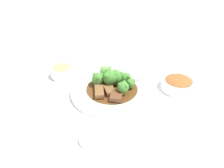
{
  "coord_description": "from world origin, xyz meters",
  "views": [
    {
      "loc": [
        -0.58,
        0.24,
        0.46
      ],
      "look_at": [
        0.0,
        0.0,
        0.03
      ],
      "focal_mm": 35.0,
      "sensor_mm": 36.0,
      "label": 1
    }
  ],
  "objects_px": {
    "main_plate": "(112,90)",
    "broccoli_floret_1": "(106,72)",
    "broccoli_floret_0": "(117,77)",
    "broccoli_floret_2": "(126,78)",
    "broccoli_floret_5": "(123,87)",
    "broccoli_floret_6": "(109,77)",
    "sauce_dish": "(94,137)",
    "side_bowl_kimchi": "(178,83)",
    "beef_strip_0": "(109,90)",
    "broccoli_floret_3": "(131,83)",
    "side_bowl_appetizer": "(63,71)",
    "serving_spoon": "(134,80)",
    "beef_strip_1": "(99,91)",
    "broccoli_floret_4": "(98,78)"
  },
  "relations": [
    {
      "from": "broccoli_floret_6",
      "to": "side_bowl_appetizer",
      "type": "height_order",
      "value": "broccoli_floret_6"
    },
    {
      "from": "beef_strip_0",
      "to": "broccoli_floret_3",
      "type": "relative_size",
      "value": 1.42
    },
    {
      "from": "beef_strip_1",
      "to": "broccoli_floret_6",
      "type": "xyz_separation_m",
      "value": [
        0.03,
        -0.05,
        0.03
      ]
    },
    {
      "from": "broccoli_floret_1",
      "to": "side_bowl_appetizer",
      "type": "height_order",
      "value": "broccoli_floret_1"
    },
    {
      "from": "main_plate",
      "to": "broccoli_floret_2",
      "type": "bearing_deg",
      "value": -95.09
    },
    {
      "from": "broccoli_floret_5",
      "to": "broccoli_floret_6",
      "type": "height_order",
      "value": "broccoli_floret_6"
    },
    {
      "from": "side_bowl_kimchi",
      "to": "side_bowl_appetizer",
      "type": "xyz_separation_m",
      "value": [
        0.24,
        0.37,
        0.0
      ]
    },
    {
      "from": "beef_strip_0",
      "to": "broccoli_floret_6",
      "type": "relative_size",
      "value": 0.9
    },
    {
      "from": "main_plate",
      "to": "side_bowl_appetizer",
      "type": "bearing_deg",
      "value": 38.76
    },
    {
      "from": "broccoli_floret_5",
      "to": "sauce_dish",
      "type": "relative_size",
      "value": 0.57
    },
    {
      "from": "broccoli_floret_3",
      "to": "serving_spoon",
      "type": "xyz_separation_m",
      "value": [
        0.03,
        -0.03,
        -0.02
      ]
    },
    {
      "from": "side_bowl_appetizer",
      "to": "sauce_dish",
      "type": "bearing_deg",
      "value": -178.66
    },
    {
      "from": "side_bowl_appetizer",
      "to": "beef_strip_0",
      "type": "bearing_deg",
      "value": -147.89
    },
    {
      "from": "main_plate",
      "to": "broccoli_floret_3",
      "type": "height_order",
      "value": "broccoli_floret_3"
    },
    {
      "from": "side_bowl_kimchi",
      "to": "sauce_dish",
      "type": "bearing_deg",
      "value": 107.85
    },
    {
      "from": "side_bowl_kimchi",
      "to": "broccoli_floret_1",
      "type": "bearing_deg",
      "value": 59.32
    },
    {
      "from": "broccoli_floret_3",
      "to": "broccoli_floret_5",
      "type": "relative_size",
      "value": 0.8
    },
    {
      "from": "broccoli_floret_0",
      "to": "serving_spoon",
      "type": "height_order",
      "value": "broccoli_floret_0"
    },
    {
      "from": "serving_spoon",
      "to": "sauce_dish",
      "type": "height_order",
      "value": "serving_spoon"
    },
    {
      "from": "broccoli_floret_2",
      "to": "serving_spoon",
      "type": "relative_size",
      "value": 0.24
    },
    {
      "from": "main_plate",
      "to": "broccoli_floret_6",
      "type": "bearing_deg",
      "value": 10.6
    },
    {
      "from": "broccoli_floret_2",
      "to": "side_bowl_appetizer",
      "type": "height_order",
      "value": "broccoli_floret_2"
    },
    {
      "from": "serving_spoon",
      "to": "broccoli_floret_2",
      "type": "bearing_deg",
      "value": 109.96
    },
    {
      "from": "broccoli_floret_1",
      "to": "sauce_dish",
      "type": "relative_size",
      "value": 0.61
    },
    {
      "from": "serving_spoon",
      "to": "side_bowl_appetizer",
      "type": "distance_m",
      "value": 0.28
    },
    {
      "from": "broccoli_floret_1",
      "to": "beef_strip_0",
      "type": "bearing_deg",
      "value": 166.38
    },
    {
      "from": "beef_strip_1",
      "to": "side_bowl_kimchi",
      "type": "distance_m",
      "value": 0.29
    },
    {
      "from": "beef_strip_0",
      "to": "side_bowl_appetizer",
      "type": "distance_m",
      "value": 0.23
    },
    {
      "from": "side_bowl_appetizer",
      "to": "sauce_dish",
      "type": "height_order",
      "value": "side_bowl_appetizer"
    },
    {
      "from": "main_plate",
      "to": "side_bowl_appetizer",
      "type": "relative_size",
      "value": 3.06
    },
    {
      "from": "main_plate",
      "to": "broccoli_floret_1",
      "type": "distance_m",
      "value": 0.07
    },
    {
      "from": "main_plate",
      "to": "sauce_dish",
      "type": "distance_m",
      "value": 0.23
    },
    {
      "from": "broccoli_floret_0",
      "to": "side_bowl_appetizer",
      "type": "height_order",
      "value": "broccoli_floret_0"
    },
    {
      "from": "side_bowl_kimchi",
      "to": "sauce_dish",
      "type": "xyz_separation_m",
      "value": [
        -0.12,
        0.36,
        -0.02
      ]
    },
    {
      "from": "broccoli_floret_6",
      "to": "sauce_dish",
      "type": "bearing_deg",
      "value": 148.15
    },
    {
      "from": "sauce_dish",
      "to": "side_bowl_kimchi",
      "type": "bearing_deg",
      "value": -72.15
    },
    {
      "from": "broccoli_floret_3",
      "to": "broccoli_floret_4",
      "type": "distance_m",
      "value": 0.12
    },
    {
      "from": "main_plate",
      "to": "side_bowl_kimchi",
      "type": "xyz_separation_m",
      "value": [
        -0.07,
        -0.23,
        0.01
      ]
    },
    {
      "from": "broccoli_floret_3",
      "to": "side_bowl_kimchi",
      "type": "bearing_deg",
      "value": -105.15
    },
    {
      "from": "main_plate",
      "to": "broccoli_floret_1",
      "type": "xyz_separation_m",
      "value": [
        0.06,
        -0.0,
        0.04
      ]
    },
    {
      "from": "broccoli_floret_1",
      "to": "broccoli_floret_6",
      "type": "height_order",
      "value": "broccoli_floret_6"
    },
    {
      "from": "broccoli_floret_1",
      "to": "broccoli_floret_0",
      "type": "bearing_deg",
      "value": -153.98
    },
    {
      "from": "side_bowl_appetizer",
      "to": "broccoli_floret_4",
      "type": "bearing_deg",
      "value": -143.75
    },
    {
      "from": "broccoli_floret_1",
      "to": "side_bowl_appetizer",
      "type": "bearing_deg",
      "value": 52.41
    },
    {
      "from": "side_bowl_kimchi",
      "to": "main_plate",
      "type": "bearing_deg",
      "value": 72.86
    },
    {
      "from": "main_plate",
      "to": "broccoli_floret_5",
      "type": "bearing_deg",
      "value": -157.06
    },
    {
      "from": "broccoli_floret_0",
      "to": "broccoli_floret_2",
      "type": "relative_size",
      "value": 1.11
    },
    {
      "from": "broccoli_floret_2",
      "to": "broccoli_floret_5",
      "type": "relative_size",
      "value": 1.01
    },
    {
      "from": "broccoli_floret_1",
      "to": "sauce_dish",
      "type": "xyz_separation_m",
      "value": [
        -0.25,
        0.13,
        -0.04
      ]
    },
    {
      "from": "main_plate",
      "to": "broccoli_floret_4",
      "type": "height_order",
      "value": "broccoli_floret_4"
    }
  ]
}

